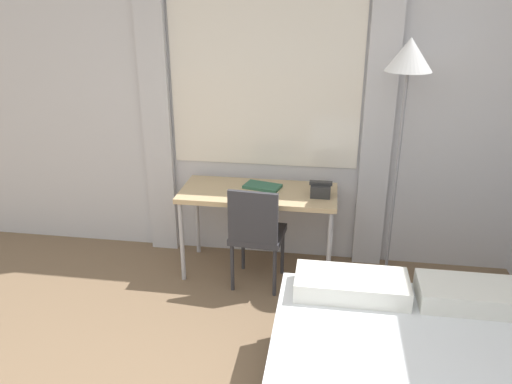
# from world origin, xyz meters

# --- Properties ---
(wall_back_with_window) EXTENTS (5.57, 0.13, 2.70)m
(wall_back_with_window) POSITION_xyz_m (0.02, 2.69, 1.35)
(wall_back_with_window) COLOR silver
(wall_back_with_window) RESTS_ON ground_plane
(desk) EXTENTS (1.26, 0.56, 0.73)m
(desk) POSITION_xyz_m (0.17, 2.33, 0.67)
(desk) COLOR tan
(desk) RESTS_ON ground_plane
(desk_chair) EXTENTS (0.43, 0.43, 0.86)m
(desk_chair) POSITION_xyz_m (0.19, 2.09, 0.50)
(desk_chair) COLOR #333338
(desk_chair) RESTS_ON ground_plane
(standing_lamp) EXTENTS (0.33, 0.33, 1.93)m
(standing_lamp) POSITION_xyz_m (1.23, 2.33, 1.67)
(standing_lamp) COLOR #4C4C51
(standing_lamp) RESTS_ON ground_plane
(telephone) EXTENTS (0.18, 0.15, 0.12)m
(telephone) POSITION_xyz_m (0.66, 2.30, 0.79)
(telephone) COLOR #2D2D2D
(telephone) RESTS_ON desk
(book) EXTENTS (0.32, 0.24, 0.02)m
(book) POSITION_xyz_m (0.19, 2.40, 0.75)
(book) COLOR #33664C
(book) RESTS_ON desk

